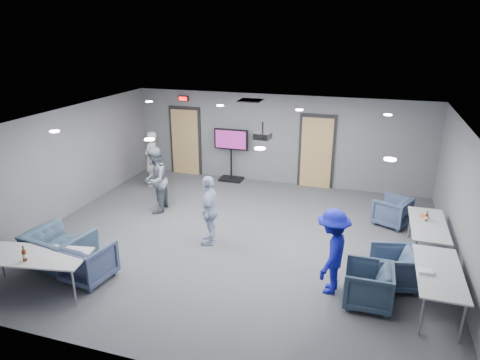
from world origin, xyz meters
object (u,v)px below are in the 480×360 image
(person_a, at_px, (151,159))
(table_front_left, at_px, (33,257))
(person_c, at_px, (209,210))
(projector, at_px, (263,136))
(chair_right_a, at_px, (392,211))
(chair_right_b, at_px, (395,268))
(table_right_a, at_px, (428,226))
(bottle_front, at_px, (24,255))
(bottle_right, at_px, (427,217))
(chair_front_b, at_px, (60,249))
(chair_front_a, at_px, (88,261))
(tv_stand, at_px, (231,152))
(person_d, at_px, (332,252))
(chair_right_c, at_px, (368,286))
(table_right_b, at_px, (439,273))
(person_b, at_px, (155,180))

(person_a, height_order, table_front_left, person_a)
(person_c, bearing_deg, projector, 102.79)
(chair_right_a, height_order, table_front_left, table_front_left)
(chair_right_b, distance_m, table_right_a, 1.56)
(person_a, distance_m, bottle_front, 5.80)
(chair_right_a, height_order, bottle_right, bottle_right)
(chair_front_b, xyz_separation_m, projector, (3.51, 2.34, 2.03))
(chair_front_a, bearing_deg, tv_stand, -89.15)
(table_right_a, height_order, projector, projector)
(person_d, height_order, chair_right_b, person_d)
(person_d, xyz_separation_m, table_right_a, (1.76, 1.90, -0.12))
(person_c, height_order, tv_stand, tv_stand)
(bottle_front, bearing_deg, table_front_left, 99.38)
(person_a, distance_m, person_d, 6.96)
(chair_right_a, relative_size, tv_stand, 0.47)
(table_front_left, bearing_deg, person_c, 38.93)
(person_d, xyz_separation_m, tv_stand, (-3.62, 5.14, 0.13))
(chair_front_a, height_order, projector, projector)
(chair_right_b, distance_m, bottle_front, 6.58)
(chair_right_c, bearing_deg, person_a, -123.83)
(chair_right_b, distance_m, table_right_b, 0.89)
(person_c, distance_m, bottle_right, 4.56)
(chair_right_c, height_order, projector, projector)
(bottle_front, bearing_deg, person_a, 96.93)
(chair_right_a, xyz_separation_m, table_right_b, (0.65, -3.27, 0.34))
(person_a, xyz_separation_m, person_d, (5.73, -3.96, -0.04))
(person_d, bearing_deg, table_right_a, 145.40)
(chair_front_a, bearing_deg, chair_right_c, -163.26)
(person_b, bearing_deg, chair_right_c, 55.89)
(chair_right_b, xyz_separation_m, table_front_left, (-6.17, -2.12, 0.32))
(chair_right_b, bearing_deg, chair_right_a, 167.24)
(table_right_b, bearing_deg, person_d, 89.94)
(chair_right_c, relative_size, chair_front_a, 0.96)
(person_b, bearing_deg, chair_front_a, -3.70)
(chair_front_a, distance_m, table_right_a, 6.80)
(chair_front_a, height_order, table_right_a, chair_front_a)
(chair_right_c, xyz_separation_m, table_front_left, (-5.72, -1.38, 0.32))
(person_a, xyz_separation_m, table_right_a, (7.49, -2.06, -0.15))
(person_c, distance_m, chair_front_a, 2.68)
(chair_right_c, xyz_separation_m, tv_stand, (-4.28, 5.36, 0.56))
(chair_right_b, relative_size, chair_right_c, 0.99)
(person_d, distance_m, table_front_left, 5.31)
(person_c, relative_size, chair_right_c, 1.94)
(table_right_b, bearing_deg, chair_right_a, 11.24)
(person_b, bearing_deg, bottle_front, -13.84)
(table_right_a, height_order, tv_stand, tv_stand)
(chair_right_b, xyz_separation_m, chair_front_a, (-5.49, -1.52, 0.02))
(chair_right_b, bearing_deg, person_b, -119.51)
(person_a, relative_size, chair_right_a, 2.18)
(bottle_front, bearing_deg, person_c, 51.62)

